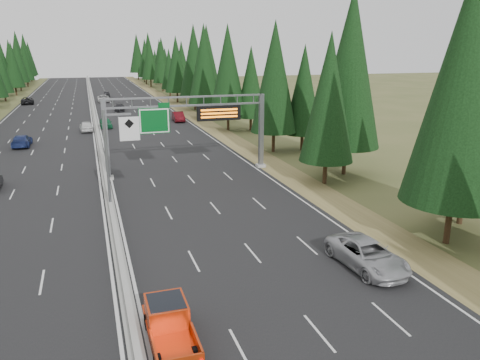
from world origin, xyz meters
The scene contains 16 objects.
road centered at (0.00, 80.00, 0.04)m, with size 32.00×260.00×0.08m, color black.
shoulder_right centered at (17.80, 80.00, 0.03)m, with size 3.60×260.00×0.06m, color olive.
median_barrier centered at (0.00, 80.00, 0.41)m, with size 0.70×260.00×0.85m.
sign_gantry centered at (8.92, 34.88, 5.27)m, with size 16.75×0.98×7.80m.
hov_sign_pole centered at (0.58, 24.97, 4.72)m, with size 2.80×0.50×8.00m.
tree_row_right centered at (21.86, 70.96, 9.26)m, with size 12.02×242.55×18.81m.
silver_minivan centered at (13.67, 10.56, 0.88)m, with size 2.66×5.77×1.60m, color #9E9EA3.
red_pickup centered at (1.50, 7.14, 1.00)m, with size 1.83×5.11×1.67m.
car_ahead_green centered at (1.50, 67.12, 0.85)m, with size 1.81×4.51×1.54m, color #166339.
car_ahead_dkred centered at (13.93, 70.10, 0.90)m, with size 1.75×5.01×1.65m, color #4F0B11.
car_ahead_dkgrey centered at (5.12, 87.71, 0.80)m, with size 2.02×4.97×1.44m, color black.
car_ahead_white centered at (2.73, 106.01, 0.89)m, with size 2.70×5.86×1.63m, color silver.
car_ahead_far centered at (4.06, 119.23, 0.77)m, with size 1.63×4.04×1.38m, color black.
car_onc_blue centered at (-9.57, 54.83, 0.85)m, with size 2.16×5.32×1.55m, color navy.
car_onc_white centered at (-1.50, 64.28, 0.88)m, with size 1.89×4.69×1.60m, color silver.
car_onc_far centered at (-14.10, 107.19, 0.89)m, with size 2.69×5.84×1.62m, color black.
Camera 1 is at (-1.06, -10.86, 12.41)m, focal length 35.00 mm.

